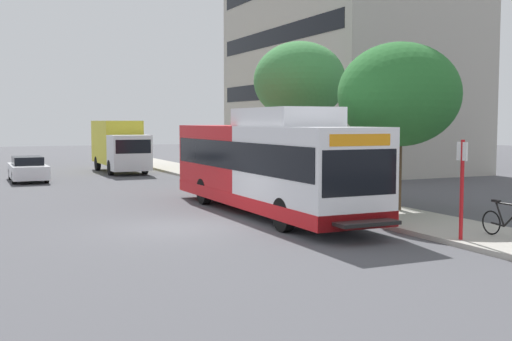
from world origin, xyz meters
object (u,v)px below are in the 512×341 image
object	(u,v)px
street_tree_mid_block	(300,81)
parked_car_far_lane	(28,169)
box_truck_background	(119,145)
bicycle_parked	(507,222)
street_tree_near_stop	(399,95)
transit_bus	(267,165)
bus_stop_sign_pole	(462,182)

from	to	relation	value
street_tree_mid_block	parked_car_far_lane	xyz separation A→B (m)	(-10.87, 10.45, -4.37)
street_tree_mid_block	box_truck_background	distance (m)	15.71
bicycle_parked	street_tree_near_stop	world-z (taller)	street_tree_near_stop
street_tree_near_stop	street_tree_mid_block	bearing A→B (deg)	87.95
street_tree_mid_block	parked_car_far_lane	size ratio (longest dim) A/B	1.48
street_tree_mid_block	transit_bus	bearing A→B (deg)	-127.41
transit_bus	parked_car_far_lane	size ratio (longest dim) A/B	2.72
bus_stop_sign_pole	box_truck_background	distance (m)	27.56
street_tree_near_stop	box_truck_background	bearing A→B (deg)	102.09
transit_bus	box_truck_background	world-z (taller)	transit_bus
transit_bus	street_tree_mid_block	world-z (taller)	street_tree_mid_block
street_tree_near_stop	box_truck_background	xyz separation A→B (m)	(-4.75, 22.16, -2.38)
street_tree_near_stop	parked_car_far_lane	distance (m)	21.25
transit_bus	parked_car_far_lane	world-z (taller)	transit_bus
bus_stop_sign_pole	parked_car_far_lane	bearing A→B (deg)	110.32
bus_stop_sign_pole	box_truck_background	xyz separation A→B (m)	(-2.80, 27.41, 0.09)
bus_stop_sign_pole	street_tree_mid_block	distance (m)	13.52
street_tree_near_stop	bicycle_parked	bearing A→B (deg)	-97.00
bus_stop_sign_pole	street_tree_mid_block	world-z (taller)	street_tree_mid_block
transit_bus	box_truck_background	xyz separation A→B (m)	(-0.64, 20.24, 0.04)
parked_car_far_lane	street_tree_near_stop	bearing A→B (deg)	-59.66
box_truck_background	bicycle_parked	bearing A→B (deg)	-81.68
parked_car_far_lane	box_truck_background	bearing A→B (deg)	34.82
street_tree_mid_block	box_truck_background	bearing A→B (deg)	109.08
street_tree_near_stop	parked_car_far_lane	bearing A→B (deg)	120.34
street_tree_near_stop	parked_car_far_lane	size ratio (longest dim) A/B	1.28
bicycle_parked	box_truck_background	size ratio (longest dim) A/B	0.25
transit_bus	box_truck_background	distance (m)	20.25
street_tree_near_stop	street_tree_mid_block	world-z (taller)	street_tree_mid_block
transit_bus	parked_car_far_lane	xyz separation A→B (m)	(-6.48, 16.18, -1.04)
bus_stop_sign_pole	street_tree_near_stop	world-z (taller)	street_tree_near_stop
box_truck_background	bus_stop_sign_pole	bearing A→B (deg)	-84.17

